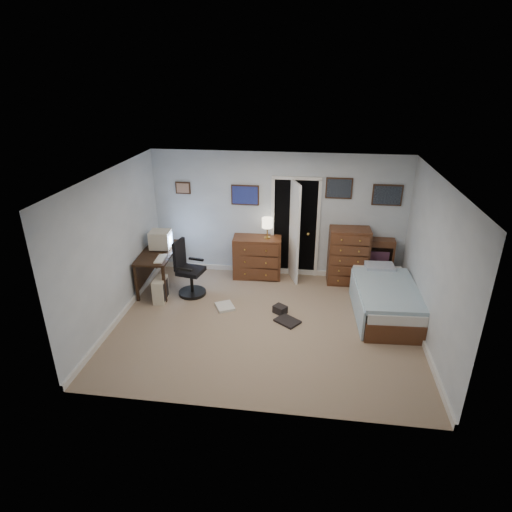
{
  "coord_description": "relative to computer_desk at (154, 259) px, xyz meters",
  "views": [
    {
      "loc": [
        0.66,
        -6.07,
        3.92
      ],
      "look_at": [
        -0.21,
        0.3,
        1.1
      ],
      "focal_mm": 30.0,
      "sensor_mm": 36.0,
      "label": 1
    }
  ],
  "objects": [
    {
      "name": "doorway",
      "position": [
        2.64,
        1.2,
        0.43
      ],
      "size": [
        0.96,
        1.12,
        2.05
      ],
      "color": "black",
      "rests_on": "floor"
    },
    {
      "name": "headboard_bookcase",
      "position": [
        4.08,
        0.79,
        -0.09
      ],
      "size": [
        1.0,
        0.27,
        0.9
      ],
      "rotation": [
        0.0,
        0.0,
        -0.01
      ],
      "color": "brown",
      "rests_on": "floor"
    },
    {
      "name": "bed",
      "position": [
        4.27,
        -0.46,
        -0.28
      ],
      "size": [
        1.09,
        1.91,
        0.61
      ],
      "rotation": [
        0.0,
        0.0,
        0.05
      ],
      "color": "brown",
      "rests_on": "floor"
    },
    {
      "name": "tall_dresser",
      "position": [
        3.7,
        0.67,
        -0.0
      ],
      "size": [
        0.79,
        0.48,
        1.13
      ],
      "primitive_type": "cube",
      "rotation": [
        0.0,
        0.0,
        0.04
      ],
      "color": "brown",
      "rests_on": "floor"
    },
    {
      "name": "wall_posters",
      "position": [
        2.86,
        0.9,
        1.18
      ],
      "size": [
        4.38,
        0.04,
        0.6
      ],
      "color": "#331E11",
      "rests_on": "floor"
    },
    {
      "name": "pc_tower",
      "position": [
        0.29,
        -0.54,
        -0.35
      ],
      "size": [
        0.23,
        0.43,
        0.44
      ],
      "rotation": [
        0.0,
        0.0,
        0.07
      ],
      "color": "beige",
      "rests_on": "floor"
    },
    {
      "name": "media_stack",
      "position": [
        -0.03,
        1.13,
        -0.17
      ],
      "size": [
        0.16,
        0.16,
        0.8
      ],
      "primitive_type": "cube",
      "rotation": [
        0.0,
        0.0,
        -0.03
      ],
      "color": "maroon",
      "rests_on": "floor"
    },
    {
      "name": "office_chair",
      "position": [
        0.73,
        -0.22,
        -0.16
      ],
      "size": [
        0.6,
        0.6,
        1.06
      ],
      "rotation": [
        0.0,
        0.0,
        -0.19
      ],
      "color": "black",
      "rests_on": "floor"
    },
    {
      "name": "keyboard",
      "position": [
        0.27,
        -0.34,
        0.18
      ],
      "size": [
        0.17,
        0.4,
        0.02
      ],
      "primitive_type": "cube",
      "rotation": [
        0.0,
        0.0,
        0.07
      ],
      "color": "beige",
      "rests_on": "computer_desk"
    },
    {
      "name": "computer_desk",
      "position": [
        0.0,
        0.0,
        0.0
      ],
      "size": [
        0.67,
        1.32,
        0.74
      ],
      "rotation": [
        0.0,
        0.0,
        0.07
      ],
      "color": "black",
      "rests_on": "floor"
    },
    {
      "name": "floor_clutter",
      "position": [
        2.21,
        -0.77,
        -0.53
      ],
      "size": [
        1.59,
        0.77,
        0.14
      ],
      "rotation": [
        0.0,
        0.0,
        -0.2
      ],
      "color": "black",
      "rests_on": "floor"
    },
    {
      "name": "low_dresser",
      "position": [
        1.91,
        0.7,
        -0.14
      ],
      "size": [
        0.99,
        0.54,
        0.85
      ],
      "primitive_type": "cube",
      "rotation": [
        0.0,
        0.0,
        0.07
      ],
      "color": "brown",
      "rests_on": "floor"
    },
    {
      "name": "table_lamp",
      "position": [
        2.11,
        0.7,
        0.58
      ],
      "size": [
        0.23,
        0.23,
        0.41
      ],
      "rotation": [
        0.0,
        0.0,
        0.07
      ],
      "color": "gold",
      "rests_on": "low_dresser"
    },
    {
      "name": "floor",
      "position": [
        2.29,
        -1.08,
        -0.58
      ],
      "size": [
        5.0,
        4.0,
        0.02
      ],
      "primitive_type": "cube",
      "color": "gray",
      "rests_on": "ground"
    },
    {
      "name": "crt_monitor",
      "position": [
        0.11,
        0.16,
        0.35
      ],
      "size": [
        0.4,
        0.38,
        0.35
      ],
      "rotation": [
        0.0,
        0.0,
        0.07
      ],
      "color": "beige",
      "rests_on": "computer_desk"
    }
  ]
}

